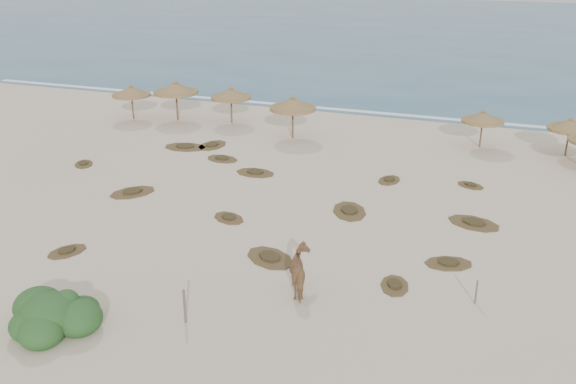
% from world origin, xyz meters
% --- Properties ---
extents(ground, '(160.00, 160.00, 0.00)m').
position_xyz_m(ground, '(0.00, 0.00, 0.00)').
color(ground, beige).
rests_on(ground, ground).
extents(ocean, '(200.00, 100.00, 0.01)m').
position_xyz_m(ocean, '(0.00, 75.00, 0.00)').
color(ocean, '#275577').
rests_on(ocean, ground).
extents(foam_line, '(70.00, 0.60, 0.01)m').
position_xyz_m(foam_line, '(0.00, 26.00, 0.00)').
color(foam_line, white).
rests_on(foam_line, ground).
extents(palapa_0, '(3.55, 3.55, 2.66)m').
position_xyz_m(palapa_0, '(-15.82, 18.21, 2.06)').
color(palapa_0, brown).
rests_on(palapa_0, ground).
extents(palapa_1, '(4.11, 4.11, 3.06)m').
position_xyz_m(palapa_1, '(-12.54, 19.06, 2.38)').
color(palapa_1, brown).
rests_on(palapa_1, ground).
extents(palapa_2, '(3.94, 3.94, 2.78)m').
position_xyz_m(palapa_2, '(-8.42, 19.69, 2.16)').
color(palapa_2, brown).
rests_on(palapa_2, ground).
extents(palapa_3, '(4.13, 4.13, 2.99)m').
position_xyz_m(palapa_3, '(-2.98, 17.68, 2.32)').
color(palapa_3, brown).
rests_on(palapa_3, ground).
extents(palapa_4, '(3.44, 3.44, 2.55)m').
position_xyz_m(palapa_4, '(9.20, 19.80, 1.98)').
color(palapa_4, brown).
rests_on(palapa_4, ground).
extents(palapa_5, '(2.75, 2.75, 2.54)m').
position_xyz_m(palapa_5, '(14.37, 19.74, 1.97)').
color(palapa_5, brown).
rests_on(palapa_5, ground).
extents(horse, '(1.75, 2.26, 1.74)m').
position_xyz_m(horse, '(4.04, -1.45, 0.87)').
color(horse, '#9B6946').
rests_on(horse, ground).
extents(fence_post_near, '(0.13, 0.13, 1.31)m').
position_xyz_m(fence_post_near, '(0.79, -4.81, 0.65)').
color(fence_post_near, brown).
rests_on(fence_post_near, ground).
extents(fence_post_far, '(0.09, 0.09, 0.98)m').
position_xyz_m(fence_post_far, '(10.42, -0.09, 0.49)').
color(fence_post_far, brown).
rests_on(fence_post_far, ground).
extents(bush, '(3.48, 3.07, 1.56)m').
position_xyz_m(bush, '(-3.39, -6.72, 0.51)').
color(bush, '#305A26').
rests_on(bush, ground).
extents(scrub_1, '(2.75, 2.94, 0.16)m').
position_xyz_m(scrub_1, '(-7.74, 5.24, 0.05)').
color(scrub_1, brown).
rests_on(scrub_1, ground).
extents(scrub_2, '(2.14, 1.89, 0.16)m').
position_xyz_m(scrub_2, '(-1.49, 3.90, 0.05)').
color(scrub_2, brown).
rests_on(scrub_2, ground).
extents(scrub_3, '(2.46, 2.94, 0.16)m').
position_xyz_m(scrub_3, '(3.83, 6.67, 0.05)').
color(scrub_3, brown).
rests_on(scrub_3, ground).
extents(scrub_4, '(2.35, 1.95, 0.16)m').
position_xyz_m(scrub_4, '(9.13, 2.73, 0.05)').
color(scrub_4, brown).
rests_on(scrub_4, ground).
extents(scrub_5, '(2.91, 2.34, 0.16)m').
position_xyz_m(scrub_5, '(9.81, 7.27, 0.05)').
color(scrub_5, brown).
rests_on(scrub_5, ground).
extents(scrub_6, '(1.83, 2.55, 0.16)m').
position_xyz_m(scrub_6, '(-7.32, 14.15, 0.05)').
color(scrub_6, brown).
rests_on(scrub_6, ground).
extents(scrub_7, '(1.44, 1.92, 0.16)m').
position_xyz_m(scrub_7, '(4.86, 11.65, 0.05)').
color(scrub_7, brown).
rests_on(scrub_7, ground).
extents(scrub_8, '(1.77, 1.95, 0.16)m').
position_xyz_m(scrub_8, '(-13.00, 8.21, 0.05)').
color(scrub_8, brown).
rests_on(scrub_8, ground).
extents(scrub_9, '(2.94, 2.66, 0.16)m').
position_xyz_m(scrub_9, '(1.89, 0.70, 0.05)').
color(scrub_9, brown).
rests_on(scrub_9, ground).
extents(scrub_10, '(1.83, 1.62, 0.16)m').
position_xyz_m(scrub_10, '(9.23, 12.34, 0.05)').
color(scrub_10, brown).
rests_on(scrub_10, ground).
extents(scrub_11, '(1.79, 2.08, 0.16)m').
position_xyz_m(scrub_11, '(-6.65, -1.70, 0.05)').
color(scrub_11, brown).
rests_on(scrub_11, ground).
extents(scrub_12, '(1.40, 1.87, 0.16)m').
position_xyz_m(scrub_12, '(7.35, 0.16, 0.05)').
color(scrub_12, brown).
rests_on(scrub_12, ground).
extents(scrub_13, '(2.40, 1.64, 0.16)m').
position_xyz_m(scrub_13, '(-2.70, 10.26, 0.05)').
color(scrub_13, brown).
rests_on(scrub_13, ground).
extents(scrub_14, '(2.96, 2.09, 0.16)m').
position_xyz_m(scrub_14, '(-8.83, 13.24, 0.05)').
color(scrub_14, brown).
rests_on(scrub_14, ground).
extents(scrub_15, '(2.33, 1.77, 0.16)m').
position_xyz_m(scrub_15, '(-5.56, 11.88, 0.05)').
color(scrub_15, brown).
rests_on(scrub_15, ground).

